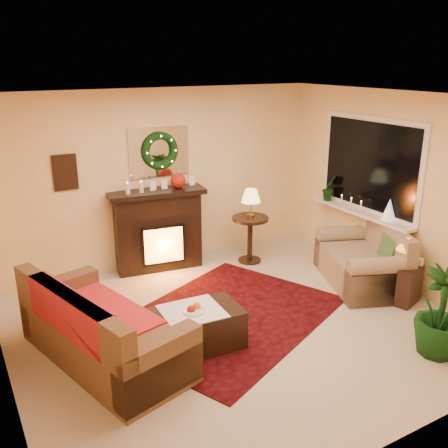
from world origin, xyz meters
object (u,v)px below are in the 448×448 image
side_table_round (250,241)px  end_table_square (401,282)px  sofa (104,322)px  coffee_table (193,331)px  fireplace (158,233)px  loveseat (361,255)px

side_table_round → end_table_square: size_ratio=1.44×
sofa → coffee_table: 0.94m
sofa → side_table_round: sofa is taller
fireplace → coffee_table: size_ratio=1.18×
side_table_round → end_table_square: side_table_round is taller
side_table_round → end_table_square: bearing=-65.0°
loveseat → coffee_table: loveseat is taller
loveseat → side_table_round: 1.69m
fireplace → coffee_table: bearing=-95.4°
sofa → loveseat: sofa is taller
loveseat → end_table_square: (0.06, -0.66, -0.15)m
loveseat → coffee_table: bearing=-151.1°
side_table_round → coffee_table: bearing=-136.6°
sofa → coffee_table: bearing=-32.9°
end_table_square → sofa: bearing=170.6°
fireplace → loveseat: fireplace is taller
side_table_round → coffee_table: side_table_round is taller
sofa → fireplace: size_ratio=1.64×
sofa → end_table_square: bearing=-24.5°
sofa → end_table_square: size_ratio=4.06×
side_table_round → coffee_table: size_ratio=0.68×
fireplace → end_table_square: (2.28, -2.55, -0.28)m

